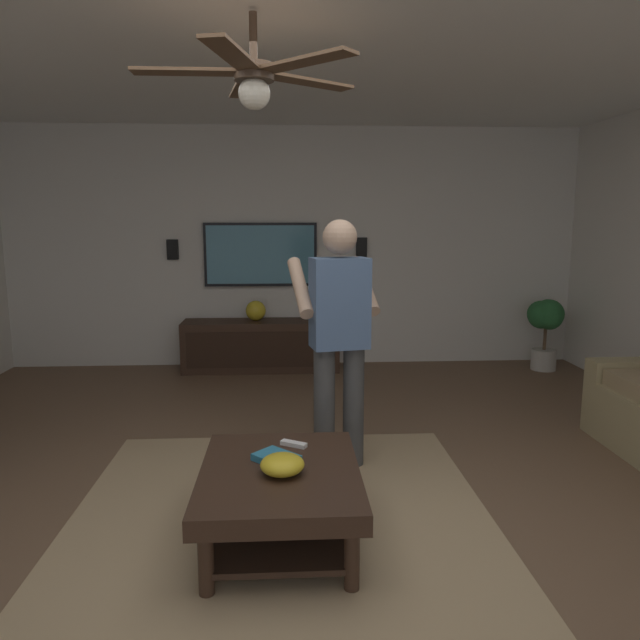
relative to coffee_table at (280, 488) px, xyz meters
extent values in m
plane|color=brown|center=(0.03, -0.14, -0.30)|extent=(9.11, 9.11, 0.00)
cube|color=silver|center=(3.88, -0.14, 1.03)|extent=(0.10, 6.58, 2.66)
cube|color=#9E8460|center=(0.20, 0.00, -0.29)|extent=(2.53, 2.33, 0.01)
cube|color=#332116|center=(0.00, 0.00, 0.05)|extent=(1.00, 0.80, 0.10)
cylinder|color=#332116|center=(0.42, -0.32, -0.15)|extent=(0.07, 0.07, 0.30)
cylinder|color=#332116|center=(0.42, 0.32, -0.15)|extent=(0.07, 0.07, 0.30)
cylinder|color=#332116|center=(-0.42, -0.32, -0.15)|extent=(0.07, 0.07, 0.30)
cylinder|color=#332116|center=(-0.42, 0.32, -0.15)|extent=(0.07, 0.07, 0.30)
cube|color=black|center=(0.00, 0.00, -0.20)|extent=(0.88, 0.68, 0.03)
cube|color=#332116|center=(3.55, 0.25, -0.02)|extent=(0.44, 1.70, 0.55)
cube|color=black|center=(3.32, 0.25, -0.02)|extent=(0.01, 1.56, 0.39)
cube|color=black|center=(3.79, 0.25, 0.96)|extent=(0.05, 1.25, 0.70)
cube|color=teal|center=(3.76, 0.25, 0.96)|extent=(0.01, 1.19, 0.64)
cylinder|color=#3F3F3F|center=(0.94, -0.48, 0.11)|extent=(0.14, 0.14, 0.82)
cylinder|color=#3F3F3F|center=(0.90, -0.28, 0.11)|extent=(0.14, 0.14, 0.82)
cube|color=slate|center=(0.92, -0.38, 0.81)|extent=(0.28, 0.39, 0.58)
sphere|color=tan|center=(0.92, -0.38, 1.23)|extent=(0.22, 0.22, 0.22)
cylinder|color=tan|center=(1.13, -0.56, 0.90)|extent=(0.49, 0.17, 0.37)
cylinder|color=tan|center=(1.05, -0.13, 0.90)|extent=(0.49, 0.17, 0.37)
cube|color=white|center=(1.29, -0.31, 0.80)|extent=(0.05, 0.06, 0.16)
cylinder|color=#B7B2A8|center=(3.38, -2.88, -0.18)|extent=(0.27, 0.27, 0.23)
cylinder|color=brown|center=(3.38, -2.88, 0.12)|extent=(0.04, 0.04, 0.37)
sphere|color=#235B2D|center=(3.46, -2.85, 0.32)|extent=(0.30, 0.30, 0.30)
sphere|color=#235B2D|center=(3.48, -2.95, 0.31)|extent=(0.33, 0.33, 0.33)
sphere|color=#235B2D|center=(3.28, -2.87, 0.32)|extent=(0.29, 0.29, 0.29)
sphere|color=#235B2D|center=(3.29, -2.85, 0.37)|extent=(0.27, 0.27, 0.27)
sphere|color=#235B2D|center=(3.32, -2.79, 0.32)|extent=(0.28, 0.28, 0.28)
ellipsoid|color=gold|center=(-0.06, -0.01, 0.15)|extent=(0.22, 0.22, 0.10)
cube|color=white|center=(0.30, -0.07, 0.12)|extent=(0.11, 0.15, 0.02)
cube|color=teal|center=(0.09, 0.02, 0.12)|extent=(0.27, 0.27, 0.04)
sphere|color=gold|center=(3.57, 0.30, 0.36)|extent=(0.22, 0.22, 0.22)
cube|color=black|center=(3.80, -0.89, 1.04)|extent=(0.06, 0.12, 0.22)
cube|color=black|center=(3.80, 1.21, 1.02)|extent=(0.06, 0.12, 0.22)
cylinder|color=#4C3828|center=(0.30, 0.11, 2.20)|extent=(0.04, 0.04, 0.28)
cylinder|color=#4C3828|center=(0.30, 0.11, 2.06)|extent=(0.20, 0.20, 0.08)
sphere|color=silver|center=(0.30, 0.11, 1.96)|extent=(0.16, 0.16, 0.16)
cube|color=brown|center=(0.61, 0.17, 2.06)|extent=(0.57, 0.23, 0.02)
cube|color=brown|center=(0.30, 0.43, 2.06)|extent=(0.12, 0.56, 0.02)
cube|color=brown|center=(-0.02, 0.18, 2.06)|extent=(0.57, 0.25, 0.02)
cube|color=brown|center=(0.08, -0.13, 2.06)|extent=(0.47, 0.49, 0.02)
cube|color=brown|center=(0.47, -0.16, 2.06)|extent=(0.41, 0.53, 0.02)
camera|label=1|loc=(-2.77, -0.04, 1.34)|focal=32.80mm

